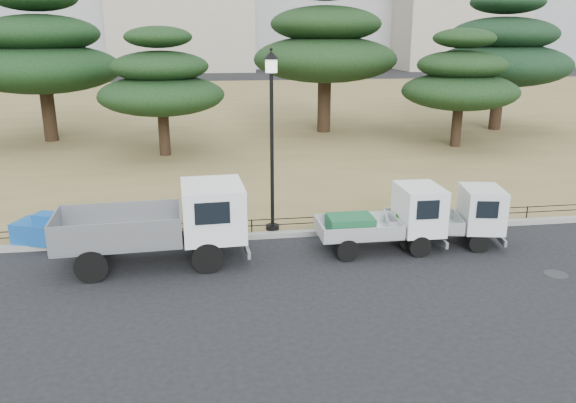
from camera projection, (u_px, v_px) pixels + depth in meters
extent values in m
plane|color=black|center=(299.00, 271.00, 14.63)|extent=(220.00, 220.00, 0.00)
cube|color=olive|center=(233.00, 111.00, 43.57)|extent=(120.00, 56.00, 0.15)
cube|color=gray|center=(285.00, 234.00, 17.07)|extent=(120.00, 0.25, 0.16)
cylinder|color=black|center=(208.00, 258.00, 14.40)|extent=(0.84, 0.21, 0.83)
cylinder|color=black|center=(204.00, 234.00, 16.10)|extent=(0.84, 0.21, 0.83)
cylinder|color=black|center=(91.00, 267.00, 13.86)|extent=(0.84, 0.21, 0.83)
cylinder|color=black|center=(100.00, 241.00, 15.55)|extent=(0.84, 0.21, 0.83)
cube|color=#2D2D30|center=(153.00, 242.00, 14.92)|extent=(4.67, 1.22, 0.14)
cube|color=gray|center=(119.00, 227.00, 14.63)|extent=(3.30, 1.97, 0.81)
cube|color=white|center=(213.00, 210.00, 15.01)|extent=(1.70, 2.05, 1.42)
cylinder|color=black|center=(420.00, 246.00, 15.48)|extent=(0.61, 0.16, 0.61)
cylinder|color=black|center=(403.00, 230.00, 16.76)|extent=(0.61, 0.16, 0.61)
cylinder|color=black|center=(348.00, 250.00, 15.19)|extent=(0.61, 0.16, 0.61)
cylinder|color=black|center=(336.00, 234.00, 16.47)|extent=(0.61, 0.16, 0.61)
cube|color=#2D2D30|center=(378.00, 235.00, 15.94)|extent=(3.30, 0.76, 0.14)
cube|color=silver|center=(358.00, 227.00, 15.77)|extent=(2.28, 1.39, 0.41)
cube|color=silver|center=(419.00, 209.00, 15.89)|extent=(1.15, 1.51, 1.32)
cube|color=#1A5D36|center=(350.00, 224.00, 15.71)|extent=(1.25, 0.91, 0.45)
cylinder|color=black|center=(479.00, 243.00, 15.80)|extent=(0.60, 0.26, 0.58)
cylinder|color=black|center=(467.00, 228.00, 17.00)|extent=(0.60, 0.26, 0.58)
cylinder|color=black|center=(410.00, 242.00, 15.88)|extent=(0.60, 0.26, 0.58)
cylinder|color=black|center=(403.00, 227.00, 17.09)|extent=(0.60, 0.26, 0.58)
cube|color=#2D2D30|center=(441.00, 230.00, 16.40)|extent=(3.19, 1.30, 0.13)
cube|color=#B6B8BE|center=(422.00, 221.00, 16.35)|extent=(2.36, 1.70, 0.38)
cube|color=silver|center=(481.00, 209.00, 16.16)|extent=(1.34, 1.61, 1.22)
cube|color=#22611B|center=(415.00, 218.00, 16.33)|extent=(1.32, 1.07, 0.42)
cylinder|color=black|center=(273.00, 227.00, 17.26)|extent=(0.40, 0.40, 0.15)
cylinder|color=black|center=(272.00, 152.00, 16.58)|extent=(0.11, 0.11, 4.58)
cylinder|color=white|center=(271.00, 66.00, 15.86)|extent=(0.37, 0.37, 0.37)
cone|color=black|center=(271.00, 55.00, 15.78)|extent=(0.48, 0.48, 0.23)
cylinder|color=black|center=(284.00, 224.00, 17.13)|extent=(38.00, 0.03, 0.03)
cylinder|color=black|center=(284.00, 219.00, 17.08)|extent=(38.00, 0.03, 0.03)
cylinder|color=black|center=(284.00, 224.00, 17.13)|extent=(0.04, 0.04, 0.40)
cube|color=#1653AA|center=(40.00, 231.00, 16.23)|extent=(1.55, 1.34, 0.61)
cube|color=#1653AA|center=(46.00, 218.00, 16.02)|extent=(0.75, 0.70, 0.26)
cylinder|color=#2D2D30|center=(556.00, 274.00, 14.42)|extent=(0.60, 0.60, 0.01)
cylinder|color=black|center=(49.00, 112.00, 30.93)|extent=(0.72, 0.72, 3.22)
ellipsoid|color=black|center=(43.00, 69.00, 30.26)|extent=(8.25, 8.25, 2.64)
ellipsoid|color=black|center=(39.00, 34.00, 29.73)|extent=(6.30, 6.30, 2.02)
cylinder|color=black|center=(164.00, 131.00, 27.42)|extent=(0.54, 0.54, 2.39)
ellipsoid|color=#173116|center=(162.00, 95.00, 26.92)|extent=(6.02, 6.02, 1.93)
ellipsoid|color=#173116|center=(160.00, 66.00, 26.53)|extent=(4.60, 4.60, 1.47)
ellipsoid|color=#173116|center=(158.00, 37.00, 26.14)|extent=(3.17, 3.17, 1.02)
cylinder|color=black|center=(324.00, 103.00, 33.79)|extent=(0.79, 0.79, 3.51)
ellipsoid|color=#183116|center=(325.00, 59.00, 33.05)|extent=(8.46, 8.46, 2.71)
ellipsoid|color=#183116|center=(326.00, 24.00, 32.48)|extent=(6.46, 6.46, 2.07)
cylinder|color=black|center=(457.00, 124.00, 29.56)|extent=(0.53, 0.53, 2.36)
ellipsoid|color=black|center=(460.00, 91.00, 29.07)|extent=(5.98, 5.98, 1.91)
ellipsoid|color=black|center=(462.00, 65.00, 28.68)|extent=(4.57, 4.57, 1.46)
ellipsoid|color=black|center=(464.00, 38.00, 28.30)|extent=(3.15, 3.15, 1.01)
cylinder|color=black|center=(497.00, 103.00, 34.68)|extent=(0.72, 0.72, 3.20)
ellipsoid|color=black|center=(501.00, 65.00, 34.01)|extent=(8.17, 8.17, 2.62)
ellipsoid|color=black|center=(504.00, 34.00, 33.48)|extent=(6.24, 6.24, 2.00)
ellipsoid|color=black|center=(508.00, 2.00, 32.96)|extent=(4.31, 4.31, 1.38)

